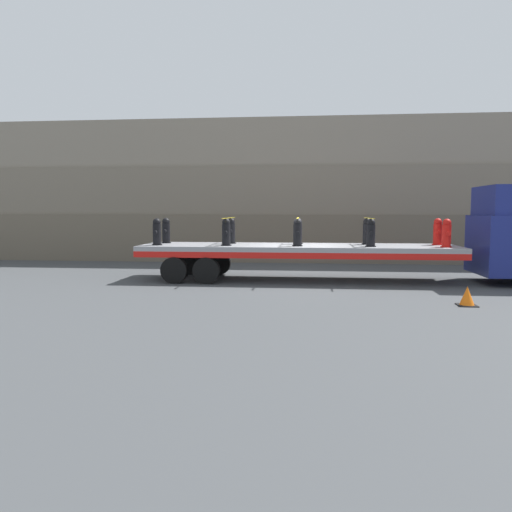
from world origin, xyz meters
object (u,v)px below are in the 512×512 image
at_px(fire_hydrant_red_far_4, 438,232).
at_px(fire_hydrant_black_far_1, 231,231).
at_px(fire_hydrant_black_far_3, 367,232).
at_px(fire_hydrant_black_near_1, 226,232).
at_px(fire_hydrant_black_far_2, 298,231).
at_px(fire_hydrant_black_near_0, 157,232).
at_px(traffic_cone, 467,296).
at_px(fire_hydrant_black_near_3, 371,233).
at_px(fire_hydrant_black_far_0, 166,231).
at_px(fire_hydrant_black_near_2, 297,233).
at_px(fire_hydrant_red_near_4, 447,233).
at_px(flatbed_trailer, 281,251).

bearing_deg(fire_hydrant_red_far_4, fire_hydrant_black_far_1, 180.00).
bearing_deg(fire_hydrant_black_far_3, fire_hydrant_black_near_1, -166.87).
height_order(fire_hydrant_black_far_1, fire_hydrant_black_far_2, same).
bearing_deg(fire_hydrant_red_far_4, fire_hydrant_black_near_0, -173.35).
relative_size(fire_hydrant_red_far_4, traffic_cone, 1.87).
bearing_deg(fire_hydrant_black_far_3, fire_hydrant_black_near_3, -90.00).
bearing_deg(fire_hydrant_red_far_4, fire_hydrant_black_far_0, 180.00).
relative_size(fire_hydrant_black_near_2, fire_hydrant_red_far_4, 1.00).
relative_size(fire_hydrant_black_near_0, fire_hydrant_red_near_4, 1.00).
relative_size(fire_hydrant_black_near_3, traffic_cone, 1.87).
bearing_deg(fire_hydrant_black_near_1, traffic_cone, -28.65).
bearing_deg(traffic_cone, fire_hydrant_black_near_0, 158.04).
bearing_deg(fire_hydrant_red_far_4, flatbed_trailer, -174.04).
bearing_deg(fire_hydrant_black_near_0, flatbed_trailer, 7.53).
bearing_deg(fire_hydrant_black_far_2, fire_hydrant_black_near_0, -166.87).
bearing_deg(flatbed_trailer, fire_hydrant_black_near_0, -172.47).
bearing_deg(traffic_cone, fire_hydrant_red_near_4, 83.23).
xyz_separation_m(fire_hydrant_black_far_0, fire_hydrant_red_far_4, (9.74, 0.00, 0.00)).
xyz_separation_m(fire_hydrant_black_far_0, fire_hydrant_black_near_1, (2.44, -1.14, 0.00)).
bearing_deg(flatbed_trailer, fire_hydrant_black_near_2, -44.72).
bearing_deg(fire_hydrant_black_near_1, fire_hydrant_black_near_0, 180.00).
distance_m(fire_hydrant_black_near_1, fire_hydrant_black_near_3, 4.87).
height_order(flatbed_trailer, fire_hydrant_black_near_0, fire_hydrant_black_near_0).
height_order(flatbed_trailer, fire_hydrant_black_near_3, fire_hydrant_black_near_3).
xyz_separation_m(fire_hydrant_black_far_0, fire_hydrant_red_near_4, (9.74, -1.14, 0.00)).
relative_size(fire_hydrant_black_near_1, fire_hydrant_black_near_2, 1.00).
xyz_separation_m(fire_hydrant_black_far_2, fire_hydrant_black_near_3, (2.44, -1.14, 0.00)).
height_order(fire_hydrant_red_far_4, traffic_cone, fire_hydrant_red_far_4).
bearing_deg(fire_hydrant_black_near_1, fire_hydrant_red_far_4, 8.84).
height_order(fire_hydrant_black_near_0, fire_hydrant_red_near_4, same).
xyz_separation_m(flatbed_trailer, fire_hydrant_black_far_3, (3.01, 0.57, 0.66)).
xyz_separation_m(fire_hydrant_black_far_2, fire_hydrant_red_near_4, (4.87, -1.14, 0.00)).
bearing_deg(fire_hydrant_black_far_2, fire_hydrant_black_near_1, -154.99).
relative_size(fire_hydrant_black_far_3, fire_hydrant_red_near_4, 1.00).
bearing_deg(fire_hydrant_black_near_3, fire_hydrant_black_far_0, 171.16).
relative_size(fire_hydrant_black_far_0, fire_hydrant_black_far_2, 1.00).
relative_size(fire_hydrant_black_near_0, fire_hydrant_black_near_3, 1.00).
distance_m(fire_hydrant_black_near_2, fire_hydrant_black_far_2, 1.14).
bearing_deg(fire_hydrant_black_near_0, fire_hydrant_black_far_3, 8.84).
bearing_deg(fire_hydrant_red_near_4, fire_hydrant_black_far_2, 166.87).
xyz_separation_m(fire_hydrant_black_far_1, fire_hydrant_red_near_4, (7.31, -1.14, 0.00)).
bearing_deg(traffic_cone, flatbed_trailer, 139.19).
bearing_deg(fire_hydrant_red_far_4, traffic_cone, -95.20).
bearing_deg(flatbed_trailer, fire_hydrant_black_near_3, -10.69).
relative_size(flatbed_trailer, fire_hydrant_black_near_2, 11.72).
xyz_separation_m(flatbed_trailer, fire_hydrant_black_near_1, (-1.86, -0.57, 0.66)).
height_order(fire_hydrant_black_far_0, fire_hydrant_black_near_1, same).
bearing_deg(flatbed_trailer, fire_hydrant_black_near_1, -163.03).
height_order(fire_hydrant_black_near_1, fire_hydrant_red_near_4, same).
bearing_deg(fire_hydrant_black_far_3, fire_hydrant_red_near_4, -25.01).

